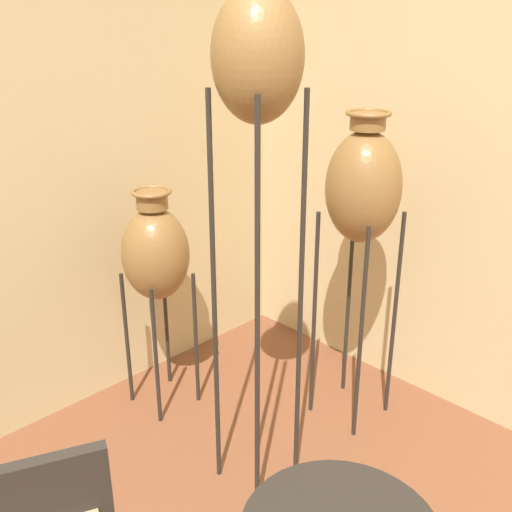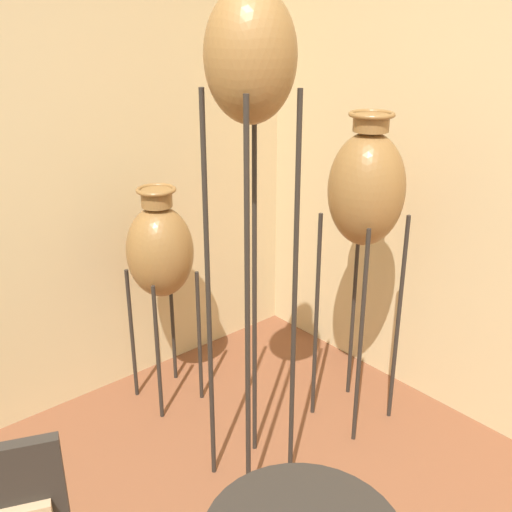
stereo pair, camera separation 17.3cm
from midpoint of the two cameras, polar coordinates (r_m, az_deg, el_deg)
name	(u,v)px [view 2 (the right image)]	position (r m, az deg, el deg)	size (l,w,h in m)	color
vase_stand_tall	(250,68)	(2.10, 1.94, 17.46)	(0.32, 0.32, 2.07)	#28231E
vase_stand_medium	(366,192)	(2.68, 12.29, 6.00)	(0.34, 0.34, 1.51)	#28231E
vase_stand_short	(160,252)	(2.90, -7.45, 0.40)	(0.32, 0.32, 1.14)	#28231E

